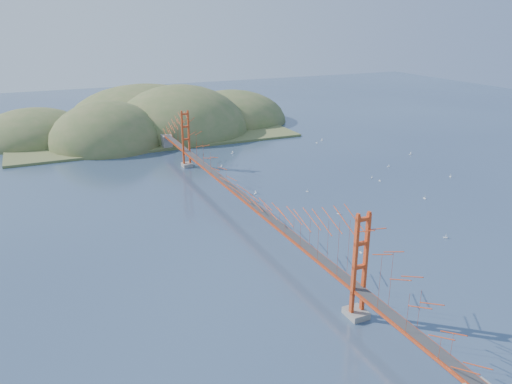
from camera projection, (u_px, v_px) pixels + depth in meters
name	position (u px, v px, depth m)	size (l,w,h in m)	color
ground	(244.00, 217.00, 77.95)	(320.00, 320.00, 0.00)	#2F435F
bridge	(243.00, 174.00, 75.76)	(2.20, 94.40, 12.00)	gray
far_headlands	(154.00, 129.00, 137.59)	(84.00, 58.00, 25.00)	olive
sailboat_5	(380.00, 180.00, 94.53)	(0.45, 0.51, 0.57)	white
sailboat_12	(233.00, 153.00, 113.32)	(0.65, 0.62, 0.73)	white
sailboat_14	(425.00, 198.00, 85.47)	(0.54, 0.62, 0.71)	white
sailboat_6	(446.00, 237.00, 70.40)	(0.65, 0.65, 0.68)	white
sailboat_1	(339.00, 213.00, 78.89)	(0.64, 0.64, 0.69)	white
sailboat_0	(361.00, 252.00, 66.01)	(0.41, 0.51, 0.60)	white
sailboat_17	(410.00, 154.00, 112.35)	(0.63, 0.60, 0.71)	white
sailboat_15	(317.00, 143.00, 122.47)	(0.54, 0.61, 0.69)	white
sailboat_9	(450.00, 176.00, 96.88)	(0.63, 0.63, 0.70)	white
sailboat_3	(255.00, 193.00, 87.78)	(0.67, 0.67, 0.74)	white
sailboat_16	(307.00, 191.00, 88.80)	(0.55, 0.55, 0.59)	white
sailboat_11	(389.00, 166.00, 103.41)	(0.53, 0.53, 0.60)	white
sailboat_7	(322.00, 140.00, 124.80)	(0.63, 0.58, 0.71)	white
sailboat_4	(372.00, 177.00, 96.27)	(0.62, 0.62, 0.65)	white
sailboat_extra_0	(221.00, 166.00, 103.53)	(0.58, 0.63, 0.71)	white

